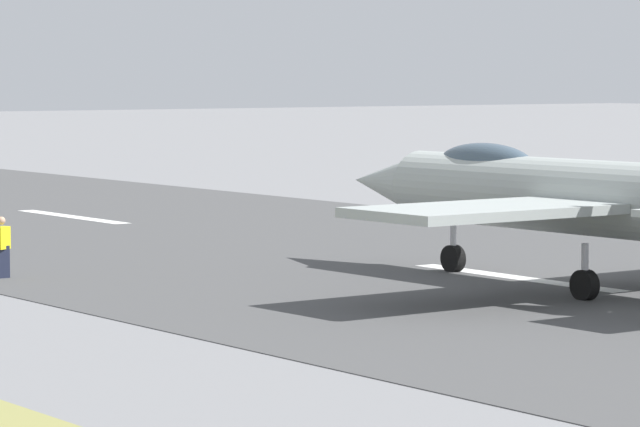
{
  "coord_description": "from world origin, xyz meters",
  "views": [
    {
      "loc": [
        -36.92,
        32.92,
        5.58
      ],
      "look_at": [
        -1.39,
        7.64,
        2.2
      ],
      "focal_mm": 102.97,
      "sensor_mm": 36.0,
      "label": 1
    }
  ],
  "objects": [
    {
      "name": "fighter_jet",
      "position": [
        -2.55,
        0.32,
        2.44
      ],
      "size": [
        17.31,
        14.78,
        5.64
      ],
      "color": "#A0A8A4",
      "rests_on": "ground"
    },
    {
      "name": "runway_strip",
      "position": [
        -0.02,
        0.0,
        0.01
      ],
      "size": [
        240.0,
        26.0,
        0.02
      ],
      "color": "#474747",
      "rests_on": "ground"
    },
    {
      "name": "crew_person",
      "position": [
        8.18,
        11.38,
        0.84
      ],
      "size": [
        0.45,
        0.63,
        1.68
      ],
      "color": "#1E2338",
      "rests_on": "ground"
    },
    {
      "name": "ground_plane",
      "position": [
        0.0,
        0.0,
        0.0
      ],
      "size": [
        400.0,
        400.0,
        0.0
      ],
      "primitive_type": "plane",
      "color": "slate"
    }
  ]
}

